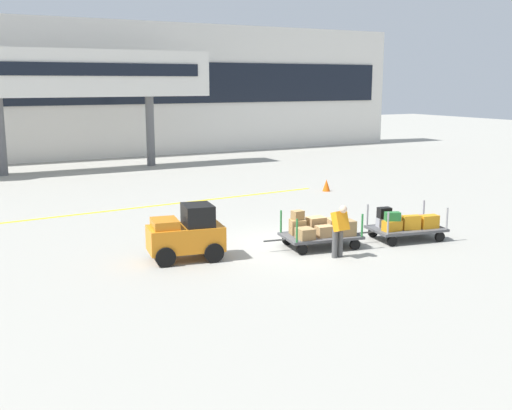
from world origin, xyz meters
TOP-DOWN VIEW (x-y plane):
  - ground_plane at (0.00, 0.00)m, footprint 120.00×120.00m
  - apron_lead_line at (-0.95, 8.07)m, footprint 14.14×1.14m
  - terminal_building at (0.00, 25.98)m, footprint 48.03×2.51m
  - jet_bridge at (-3.62, 19.99)m, footprint 17.34×3.00m
  - baggage_tug at (-3.57, 0.14)m, footprint 2.26×1.54m
  - baggage_cart_lead at (0.55, -0.56)m, footprint 3.08×1.77m
  - baggage_cart_middle at (3.42, -1.12)m, footprint 3.08×1.77m
  - baggage_handler at (0.34, -1.79)m, footprint 0.42×0.45m
  - safety_cone_near at (6.42, 7.52)m, footprint 0.36×0.36m

SIDE VIEW (x-z plane):
  - ground_plane at x=0.00m, z-range 0.00..0.00m
  - apron_lead_line at x=-0.95m, z-range 0.00..0.01m
  - safety_cone_near at x=6.42m, z-range 0.00..0.55m
  - baggage_cart_middle at x=3.42m, z-range -0.04..1.06m
  - baggage_cart_lead at x=0.55m, z-range -0.04..1.10m
  - baggage_tug at x=-3.57m, z-range -0.04..1.54m
  - baggage_handler at x=0.34m, z-range 0.08..1.65m
  - terminal_building at x=0.00m, z-range 0.01..8.96m
  - jet_bridge at x=-3.62m, z-range 2.02..8.78m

